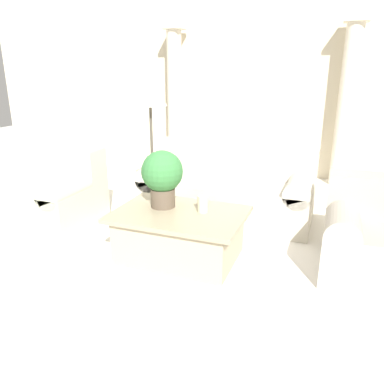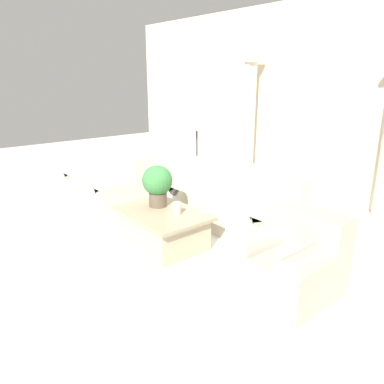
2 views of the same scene
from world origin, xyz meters
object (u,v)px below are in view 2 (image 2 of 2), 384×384
(coffee_table, at_px, (162,228))
(armchair, at_px, (290,259))
(sofa_long, at_px, (236,202))
(loveseat, at_px, (109,183))
(floor_lamp, at_px, (197,123))
(potted_plant, at_px, (157,183))

(coffee_table, distance_m, armchair, 1.66)
(sofa_long, xyz_separation_m, loveseat, (-1.98, -0.89, 0.01))
(floor_lamp, xyz_separation_m, armchair, (2.56, -0.99, -0.96))
(floor_lamp, bearing_deg, potted_plant, -59.45)
(potted_plant, height_order, floor_lamp, floor_lamp)
(armchair, bearing_deg, coffee_table, -167.78)
(potted_plant, height_order, armchair, potted_plant)
(sofa_long, height_order, potted_plant, potted_plant)
(loveseat, height_order, coffee_table, loveseat)
(sofa_long, relative_size, potted_plant, 3.65)
(sofa_long, height_order, coffee_table, sofa_long)
(coffee_table, height_order, armchair, armchair)
(sofa_long, relative_size, floor_lamp, 1.26)
(sofa_long, bearing_deg, coffee_table, -95.79)
(coffee_table, bearing_deg, floor_lamp, 125.01)
(armchair, bearing_deg, loveseat, -178.70)
(loveseat, height_order, floor_lamp, floor_lamp)
(potted_plant, bearing_deg, armchair, 8.35)
(sofa_long, distance_m, potted_plant, 1.20)
(sofa_long, xyz_separation_m, floor_lamp, (-1.06, 0.18, 0.96))
(sofa_long, xyz_separation_m, coffee_table, (-0.12, -1.17, -0.11))
(floor_lamp, relative_size, armchair, 1.79)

